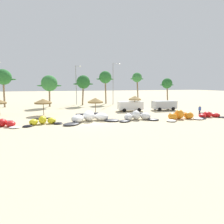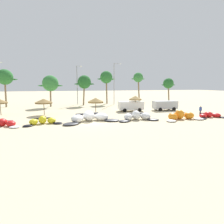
% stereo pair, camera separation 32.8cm
% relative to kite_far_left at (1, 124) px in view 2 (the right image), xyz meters
% --- Properties ---
extents(ground_plane, '(260.00, 260.00, 0.00)m').
position_rel_kite_far_left_xyz_m(ground_plane, '(10.78, -0.68, -0.36)').
color(ground_plane, beige).
extents(kite_far_left, '(5.16, 2.87, 0.93)m').
position_rel_kite_far_left_xyz_m(kite_far_left, '(0.00, 0.00, 0.00)').
color(kite_far_left, white).
rests_on(kite_far_left, ground).
extents(kite_left, '(4.90, 2.64, 1.02)m').
position_rel_kite_far_left_xyz_m(kite_left, '(4.67, 0.13, 0.03)').
color(kite_left, black).
rests_on(kite_left, ground).
extents(kite_left_of_center, '(8.08, 4.39, 1.40)m').
position_rel_kite_far_left_xyz_m(kite_left_of_center, '(10.72, 0.27, 0.18)').
color(kite_left_of_center, '#333338').
rests_on(kite_left_of_center, ground).
extents(kite_center, '(6.16, 2.93, 1.32)m').
position_rel_kite_far_left_xyz_m(kite_center, '(17.36, -0.58, 0.15)').
color(kite_center, '#333338').
rests_on(kite_center, ground).
extents(kite_right_of_center, '(6.34, 2.94, 1.37)m').
position_rel_kite_far_left_xyz_m(kite_right_of_center, '(23.67, -1.93, 0.17)').
color(kite_right_of_center, white).
rests_on(kite_right_of_center, ground).
extents(kite_right, '(5.47, 2.60, 0.88)m').
position_rel_kite_far_left_xyz_m(kite_right, '(28.87, -1.80, -0.02)').
color(kite_right, black).
rests_on(kite_right, ground).
extents(beach_umbrella_near_van, '(2.37, 2.37, 2.67)m').
position_rel_kite_far_left_xyz_m(beach_umbrella_near_van, '(-2.67, 9.18, 1.93)').
color(beach_umbrella_near_van, brown).
rests_on(beach_umbrella_near_van, ground).
extents(beach_umbrella_middle, '(2.85, 2.85, 2.70)m').
position_rel_kite_far_left_xyz_m(beach_umbrella_middle, '(4.21, 7.61, 1.94)').
color(beach_umbrella_middle, brown).
rests_on(beach_umbrella_middle, ground).
extents(beach_umbrella_near_palms, '(2.61, 2.61, 2.85)m').
position_rel_kite_far_left_xyz_m(beach_umbrella_near_palms, '(12.51, 5.33, 2.08)').
color(beach_umbrella_near_palms, brown).
rests_on(beach_umbrella_near_palms, ground).
extents(beach_umbrella_outermost, '(2.41, 2.41, 2.94)m').
position_rel_kite_far_left_xyz_m(beach_umbrella_outermost, '(20.46, 7.40, 2.18)').
color(beach_umbrella_outermost, brown).
rests_on(beach_umbrella_outermost, ground).
extents(parked_van, '(4.76, 2.32, 1.84)m').
position_rel_kite_far_left_xyz_m(parked_van, '(26.52, 7.12, 0.73)').
color(parked_van, '#B2B7BC').
rests_on(parked_van, ground).
extents(parked_car_second, '(4.80, 2.63, 1.84)m').
position_rel_kite_far_left_xyz_m(parked_car_second, '(19.63, 7.88, 0.73)').
color(parked_car_second, white).
rests_on(parked_car_second, ground).
extents(person_near_kites, '(0.36, 0.24, 1.62)m').
position_rel_kite_far_left_xyz_m(person_near_kites, '(28.72, -0.02, 0.46)').
color(person_near_kites, '#383842').
rests_on(person_near_kites, ground).
extents(palm_leftmost, '(5.11, 3.41, 8.40)m').
position_rel_kite_far_left_xyz_m(palm_leftmost, '(-4.86, 21.28, 6.25)').
color(palm_leftmost, '#7F6647').
rests_on(palm_leftmost, ground).
extents(palm_left, '(5.35, 3.57, 7.11)m').
position_rel_kite_far_left_xyz_m(palm_left, '(4.75, 19.52, 4.91)').
color(palm_left, '#7F6647').
rests_on(palm_left, ground).
extents(palm_left_of_gap, '(4.86, 3.24, 7.29)m').
position_rel_kite_far_left_xyz_m(palm_left_of_gap, '(12.54, 20.49, 5.23)').
color(palm_left_of_gap, '#7F6647').
rests_on(palm_left_of_gap, ground).
extents(palm_center_left, '(4.84, 3.23, 8.58)m').
position_rel_kite_far_left_xyz_m(palm_center_left, '(18.61, 22.78, 6.50)').
color(palm_center_left, brown).
rests_on(palm_center_left, ground).
extents(palm_center_right, '(4.01, 2.67, 8.37)m').
position_rel_kite_far_left_xyz_m(palm_center_right, '(27.92, 23.30, 6.51)').
color(palm_center_right, brown).
rests_on(palm_center_right, ground).
extents(palm_right_of_gap, '(4.33, 2.88, 6.83)m').
position_rel_kite_far_left_xyz_m(palm_right_of_gap, '(36.12, 21.01, 4.94)').
color(palm_right_of_gap, brown).
rests_on(palm_right_of_gap, ground).
extents(lamppost_west_center, '(1.49, 0.24, 9.73)m').
position_rel_kite_far_left_xyz_m(lamppost_west_center, '(11.09, 22.64, 5.02)').
color(lamppost_west_center, gray).
rests_on(lamppost_west_center, ground).
extents(lamppost_east_center, '(2.03, 0.24, 10.40)m').
position_rel_kite_far_left_xyz_m(lamppost_east_center, '(20.22, 20.47, 5.42)').
color(lamppost_east_center, gray).
rests_on(lamppost_east_center, ground).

